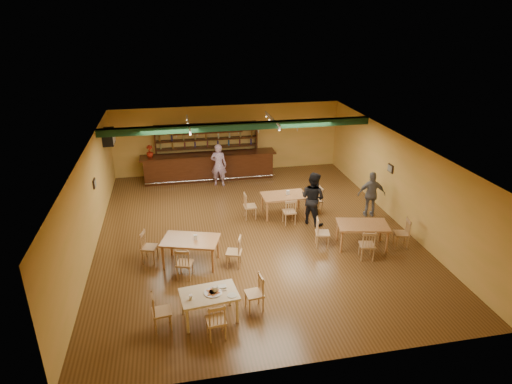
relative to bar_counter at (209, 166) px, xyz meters
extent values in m
plane|color=#513517|center=(0.97, -5.15, -0.56)|extent=(12.00, 12.00, 0.00)
cube|color=black|center=(0.97, -2.35, 2.31)|extent=(10.00, 0.30, 0.25)
cube|color=silver|center=(-0.83, -1.75, 2.38)|extent=(0.05, 2.50, 0.05)
cube|color=silver|center=(2.37, -1.75, 2.38)|extent=(0.05, 2.50, 0.05)
cube|color=silver|center=(-3.83, -0.95, 1.79)|extent=(0.34, 0.70, 0.48)
cube|color=black|center=(-4.00, -4.15, 1.14)|extent=(0.04, 0.34, 0.28)
cube|color=black|center=(5.94, -4.65, 1.14)|extent=(0.04, 0.34, 0.28)
cube|color=#34170A|center=(0.00, 0.00, 0.00)|extent=(5.75, 0.85, 1.13)
cube|color=#34170A|center=(0.00, 0.63, 0.57)|extent=(4.45, 0.40, 2.28)
imported|color=#9B1F0E|center=(-2.42, 0.00, 0.82)|extent=(0.37, 0.37, 0.51)
cube|color=#A86B3B|center=(2.26, -4.12, -0.18)|extent=(1.56, 0.96, 0.77)
cube|color=#A86B3B|center=(-1.16, -6.76, -0.17)|extent=(1.79, 1.38, 0.79)
cube|color=#A86B3B|center=(4.06, -6.77, -0.18)|extent=(1.69, 1.21, 0.76)
cube|color=beige|center=(-0.88, -9.30, -0.21)|extent=(1.41, 1.00, 0.71)
cylinder|color=silver|center=(-0.79, -9.30, 0.15)|extent=(0.45, 0.45, 0.01)
cylinder|color=#EAE5C6|center=(-1.31, -9.44, 0.20)|extent=(0.08, 0.08, 0.11)
cube|color=white|center=(-0.55, -9.11, 0.16)|extent=(0.20, 0.15, 0.03)
cube|color=silver|center=(-0.64, -9.25, 0.16)|extent=(0.33, 0.13, 0.00)
cylinder|color=white|center=(-0.36, -9.49, 0.15)|extent=(0.24, 0.24, 0.01)
imported|color=#82499E|center=(0.33, -0.83, 0.33)|extent=(0.75, 0.61, 1.79)
imported|color=black|center=(3.06, -4.92, 0.35)|extent=(1.10, 1.13, 1.84)
imported|color=gray|center=(5.26, -4.77, 0.26)|extent=(1.02, 0.58, 1.64)
camera|label=1|loc=(-1.43, -17.81, 6.27)|focal=30.62mm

